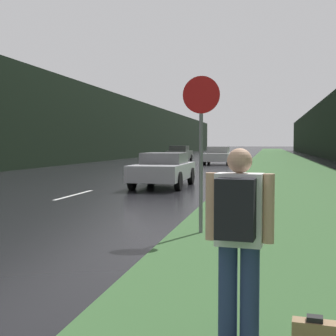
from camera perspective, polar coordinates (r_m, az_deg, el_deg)
grass_verge at (r=41.93m, az=13.77°, el=0.61°), size 6.00×240.00×0.02m
lane_stripe_c at (r=15.64m, az=-11.34°, el=-3.22°), size 0.12×3.00×0.01m
lane_stripe_d at (r=22.21m, az=-4.14°, el=-1.36°), size 0.12×3.00×0.01m
lane_stripe_e at (r=28.98m, az=-0.27°, el=-0.34°), size 0.12×3.00×0.01m
lane_stripe_f at (r=35.84m, az=2.13°, el=0.29°), size 0.12×3.00×0.01m
treeline_far_side at (r=54.51m, az=-5.68°, el=4.86°), size 2.00×140.00×6.97m
stop_sign at (r=8.67m, az=4.05°, el=3.76°), size 0.69×0.07×2.92m
hitchhiker_with_backpack at (r=3.91m, az=8.57°, el=-7.83°), size 0.57×0.43×1.64m
car_passing_near at (r=18.25m, az=-0.53°, el=-0.12°), size 1.92×4.48×1.32m
car_passing_far at (r=38.23m, az=6.12°, el=1.52°), size 2.04×4.28×1.44m
car_oncoming at (r=45.38m, az=1.42°, el=1.80°), size 1.99×4.37×1.50m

